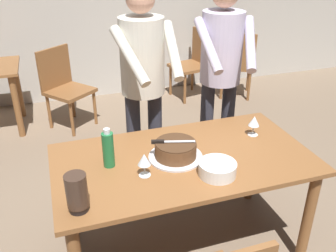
% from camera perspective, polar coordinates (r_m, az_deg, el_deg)
% --- Properties ---
extents(ground_plane, '(14.00, 14.00, 0.00)m').
position_cam_1_polar(ground_plane, '(2.81, 2.12, -17.94)').
color(ground_plane, '#7A6651').
extents(main_dining_table, '(1.62, 0.87, 0.75)m').
position_cam_1_polar(main_dining_table, '(2.40, 2.38, -7.05)').
color(main_dining_table, brown).
rests_on(main_dining_table, ground_plane).
extents(cake_on_platter, '(0.34, 0.34, 0.11)m').
position_cam_1_polar(cake_on_platter, '(2.31, 1.17, -3.79)').
color(cake_on_platter, silver).
rests_on(cake_on_platter, main_dining_table).
extents(cake_knife, '(0.27, 0.10, 0.02)m').
position_cam_1_polar(cake_knife, '(2.28, -0.62, -2.42)').
color(cake_knife, silver).
rests_on(cake_knife, cake_on_platter).
extents(plate_stack, '(0.22, 0.22, 0.08)m').
position_cam_1_polar(plate_stack, '(2.18, 7.59, -6.53)').
color(plate_stack, white).
rests_on(plate_stack, main_dining_table).
extents(wine_glass_near, '(0.08, 0.08, 0.14)m').
position_cam_1_polar(wine_glass_near, '(2.12, -3.67, -5.26)').
color(wine_glass_near, silver).
rests_on(wine_glass_near, main_dining_table).
extents(wine_glass_far, '(0.08, 0.08, 0.14)m').
position_cam_1_polar(wine_glass_far, '(2.62, 13.08, 0.65)').
color(wine_glass_far, silver).
rests_on(wine_glass_far, main_dining_table).
extents(water_bottle, '(0.07, 0.07, 0.25)m').
position_cam_1_polar(water_bottle, '(2.23, -9.16, -3.52)').
color(water_bottle, '#1E6B38').
rests_on(water_bottle, main_dining_table).
extents(hurricane_lamp, '(0.11, 0.11, 0.21)m').
position_cam_1_polar(hurricane_lamp, '(1.92, -13.80, -9.92)').
color(hurricane_lamp, black).
rests_on(hurricane_lamp, main_dining_table).
extents(person_cutting_cake, '(0.46, 0.57, 1.72)m').
position_cam_1_polar(person_cutting_cake, '(2.74, -3.82, 7.57)').
color(person_cutting_cake, '#2D2D38').
rests_on(person_cutting_cake, ground_plane).
extents(person_standing_beside, '(0.46, 0.57, 1.72)m').
position_cam_1_polar(person_standing_beside, '(2.98, 8.12, 8.98)').
color(person_standing_beside, '#2D2D38').
rests_on(person_standing_beside, ground_plane).
extents(background_chair_0, '(0.52, 0.52, 0.90)m').
position_cam_1_polar(background_chair_0, '(5.08, 4.02, 9.88)').
color(background_chair_0, brown).
rests_on(background_chair_0, ground_plane).
extents(background_chair_1, '(0.62, 0.62, 0.90)m').
position_cam_1_polar(background_chair_1, '(4.37, -15.60, 6.06)').
color(background_chair_1, brown).
rests_on(background_chair_1, ground_plane).
extents(background_chair_2, '(0.59, 0.59, 0.90)m').
position_cam_1_polar(background_chair_2, '(5.10, 10.54, 9.58)').
color(background_chair_2, brown).
rests_on(background_chair_2, ground_plane).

